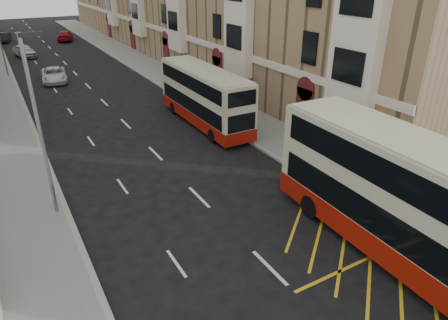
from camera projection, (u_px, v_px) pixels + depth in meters
pavement_right at (180, 84)px, 39.12m from camera, size 4.00×120.00×0.15m
pavement_left at (5, 109)px, 32.16m from camera, size 3.00×120.00×0.15m
kerb_right at (161, 87)px, 38.22m from camera, size 0.25×120.00×0.15m
kerb_left at (25, 106)px, 32.83m from camera, size 0.25×120.00×0.15m
road_markings at (66, 64)px, 47.26m from camera, size 10.00×110.00×0.01m
guard_railing at (355, 188)px, 19.07m from camera, size 0.06×6.56×1.01m
street_lamp_near at (39, 120)px, 16.64m from camera, size 0.93×0.18×8.00m
double_decker_front at (410, 204)px, 14.72m from camera, size 3.26×12.33×4.88m
double_decker_rear at (204, 97)px, 28.34m from camera, size 2.45×10.27×4.08m
pedestrian_mid at (442, 192)px, 18.62m from camera, size 0.90×0.81×1.52m
white_van at (54, 75)px, 39.85m from camera, size 2.83×5.16×1.37m
car_silver at (24, 51)px, 50.79m from camera, size 2.85×4.89×1.56m
car_dark at (4, 38)px, 61.12m from camera, size 2.28×4.40×1.38m
car_red at (65, 36)px, 62.29m from camera, size 3.25×5.53×1.51m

